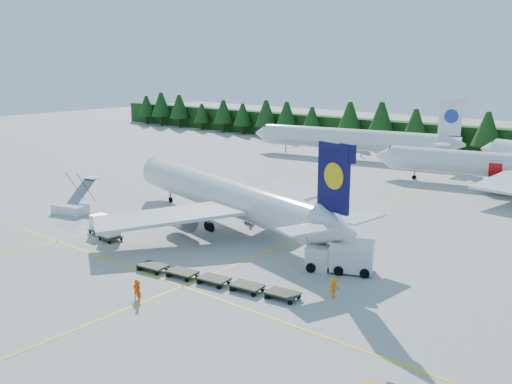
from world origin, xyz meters
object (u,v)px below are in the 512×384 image
Objects in this scene: service_truck at (340,256)px; airliner_red at (492,165)px; airstairs at (72,206)px; airliner_navy at (219,194)px.

airliner_red is at bearing 68.21° from service_truck.
service_truck is (37.98, 4.15, 0.62)m from airstairs.
airliner_navy reaches higher than service_truck.
airstairs is (-17.86, -8.94, -2.76)m from airliner_navy.
airliner_navy reaches higher than airliner_red.
airstairs is 38.21m from service_truck.
airliner_navy is 1.05× the size of airliner_red.
airliner_red is at bearing 80.29° from airliner_navy.
airliner_navy is at bearing -125.58° from airliner_red.
airliner_red is (18.90, 42.37, -0.21)m from airliner_navy.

